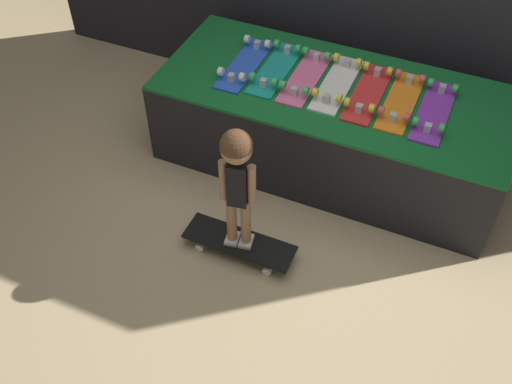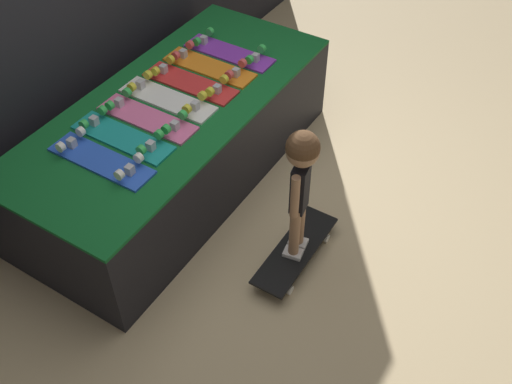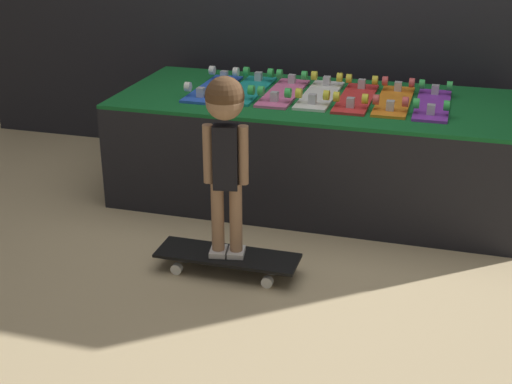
% 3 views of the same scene
% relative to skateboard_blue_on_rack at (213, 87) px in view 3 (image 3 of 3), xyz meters
% --- Properties ---
extents(ground_plane, '(16.00, 16.00, 0.00)m').
position_rel_skateboard_blue_on_rack_xyz_m(ground_plane, '(0.61, -0.63, -0.61)').
color(ground_plane, tan).
extents(display_rack, '(2.22, 0.95, 0.60)m').
position_rel_skateboard_blue_on_rack_xyz_m(display_rack, '(0.61, 0.01, -0.32)').
color(display_rack, black).
rests_on(display_rack, ground_plane).
extents(skateboard_blue_on_rack, '(0.18, 0.61, 0.09)m').
position_rel_skateboard_blue_on_rack_xyz_m(skateboard_blue_on_rack, '(0.00, 0.00, 0.00)').
color(skateboard_blue_on_rack, blue).
rests_on(skateboard_blue_on_rack, display_rack).
extents(skateboard_teal_on_rack, '(0.18, 0.61, 0.09)m').
position_rel_skateboard_blue_on_rack_xyz_m(skateboard_teal_on_rack, '(0.20, 0.03, 0.00)').
color(skateboard_teal_on_rack, teal).
rests_on(skateboard_teal_on_rack, display_rack).
extents(skateboard_pink_on_rack, '(0.18, 0.61, 0.09)m').
position_rel_skateboard_blue_on_rack_xyz_m(skateboard_pink_on_rack, '(0.41, 0.02, 0.00)').
color(skateboard_pink_on_rack, pink).
rests_on(skateboard_pink_on_rack, display_rack).
extents(skateboard_white_on_rack, '(0.18, 0.61, 0.09)m').
position_rel_skateboard_blue_on_rack_xyz_m(skateboard_white_on_rack, '(0.61, 0.04, 0.00)').
color(skateboard_white_on_rack, white).
rests_on(skateboard_white_on_rack, display_rack).
extents(skateboard_red_on_rack, '(0.18, 0.61, 0.09)m').
position_rel_skateboard_blue_on_rack_xyz_m(skateboard_red_on_rack, '(0.82, 0.02, 0.00)').
color(skateboard_red_on_rack, red).
rests_on(skateboard_red_on_rack, display_rack).
extents(skateboard_orange_on_rack, '(0.18, 0.61, 0.09)m').
position_rel_skateboard_blue_on_rack_xyz_m(skateboard_orange_on_rack, '(1.02, 0.02, 0.00)').
color(skateboard_orange_on_rack, orange).
rests_on(skateboard_orange_on_rack, display_rack).
extents(skateboard_purple_on_rack, '(0.18, 0.61, 0.09)m').
position_rel_skateboard_blue_on_rack_xyz_m(skateboard_purple_on_rack, '(1.23, 0.01, 0.00)').
color(skateboard_purple_on_rack, purple).
rests_on(skateboard_purple_on_rack, display_rack).
extents(skateboard_on_floor, '(0.67, 0.21, 0.09)m').
position_rel_skateboard_blue_on_rack_xyz_m(skateboard_on_floor, '(0.40, -0.98, -0.54)').
color(skateboard_on_floor, black).
rests_on(skateboard_on_floor, ground_plane).
extents(child, '(0.20, 0.17, 0.84)m').
position_rel_skateboard_blue_on_rack_xyz_m(child, '(0.40, -0.98, 0.06)').
color(child, silver).
rests_on(child, skateboard_on_floor).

